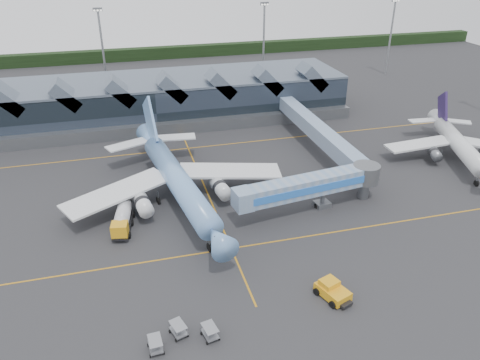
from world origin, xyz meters
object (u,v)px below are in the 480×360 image
object	(u,v)px
pushback_tug	(332,291)
regional_jet	(457,143)
main_airliner	(176,177)
jet_bridge	(318,185)
fuel_truck	(123,217)

from	to	relation	value
pushback_tug	regional_jet	bearing A→B (deg)	17.56
main_airliner	regional_jet	distance (m)	54.68
regional_jet	jet_bridge	size ratio (longest dim) A/B	1.18
jet_bridge	pushback_tug	size ratio (longest dim) A/B	5.00
regional_jet	pushback_tug	size ratio (longest dim) A/B	5.88
main_airliner	fuel_truck	world-z (taller)	main_airliner
regional_jet	fuel_truck	distance (m)	64.03
main_airliner	pushback_tug	xyz separation A→B (m)	(14.51, -28.46, -3.08)
main_airliner	fuel_truck	bearing A→B (deg)	-153.01
main_airliner	pushback_tug	distance (m)	32.10
regional_jet	jet_bridge	distance (m)	35.24
fuel_truck	pushback_tug	xyz separation A→B (m)	(23.37, -22.18, -0.80)
fuel_truck	pushback_tug	bearing A→B (deg)	-33.71
main_airliner	pushback_tug	bearing A→B (deg)	-71.34
jet_bridge	fuel_truck	distance (m)	30.09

